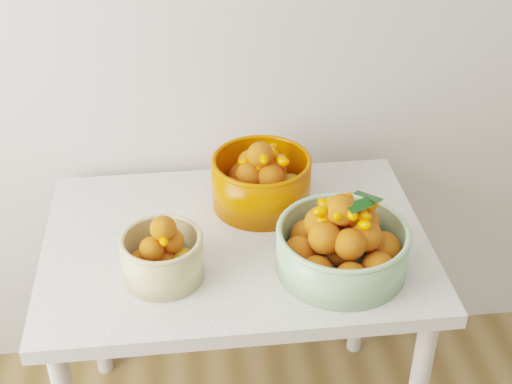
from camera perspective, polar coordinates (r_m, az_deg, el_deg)
table at (r=1.93m, az=-1.58°, el=-6.00°), size 1.00×0.70×0.75m
bowl_cream at (r=1.73m, az=-7.51°, el=-5.03°), size 0.26×0.26×0.17m
bowl_green at (r=1.74m, az=6.91°, el=-4.15°), size 0.34×0.34×0.21m
bowl_orange at (r=1.96m, az=0.43°, el=0.96°), size 0.33×0.33×0.20m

